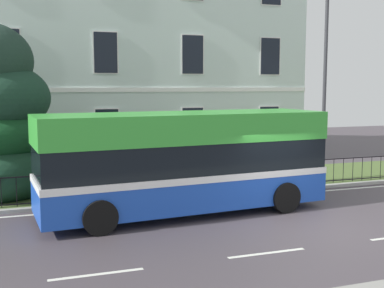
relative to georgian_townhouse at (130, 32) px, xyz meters
The scene contains 5 objects.
ground_plane 15.74m from the georgian_townhouse, 83.09° to the right, with size 60.00×56.00×0.18m.
georgian_townhouse is the anchor object (origin of this frame).
iron_verge_railing 12.15m from the georgian_townhouse, 90.00° to the right, with size 19.20×0.04×0.97m.
single_decker_bus 13.56m from the georgian_townhouse, 94.50° to the right, with size 9.08×3.22×3.13m.
street_lamp_post 11.72m from the georgian_townhouse, 60.06° to the right, with size 0.36×0.24×7.69m.
Camera 1 is at (-7.31, -11.71, 3.93)m, focal length 45.38 mm.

